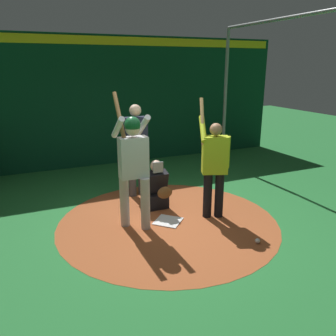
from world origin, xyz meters
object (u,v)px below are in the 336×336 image
(batter, at_px, (133,162))
(catcher, at_px, (156,189))
(visitor, at_px, (214,164))
(baseball_0, at_px, (258,241))
(umpire, at_px, (136,145))
(home_plate, at_px, (168,221))

(batter, xyz_separation_m, catcher, (-0.59, 0.61, -0.75))
(batter, bearing_deg, catcher, 133.80)
(batter, xyz_separation_m, visitor, (0.16, 1.36, -0.15))
(catcher, bearing_deg, baseball_0, 25.42)
(umpire, distance_m, baseball_0, 2.94)
(batter, relative_size, umpire, 1.17)
(home_plate, height_order, baseball_0, baseball_0)
(home_plate, bearing_deg, catcher, 175.89)
(home_plate, height_order, batter, batter)
(home_plate, distance_m, visitor, 1.24)
(umpire, bearing_deg, batter, -20.49)
(home_plate, distance_m, batter, 1.23)
(home_plate, bearing_deg, baseball_0, 37.51)
(visitor, bearing_deg, catcher, -113.14)
(home_plate, relative_size, umpire, 0.23)
(visitor, bearing_deg, umpire, -128.08)
(batter, distance_m, umpire, 1.42)
(batter, bearing_deg, umpire, 159.51)
(home_plate, relative_size, visitor, 0.21)
(home_plate, distance_m, catcher, 0.73)
(baseball_0, bearing_deg, batter, -130.21)
(umpire, bearing_deg, baseball_0, 20.97)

